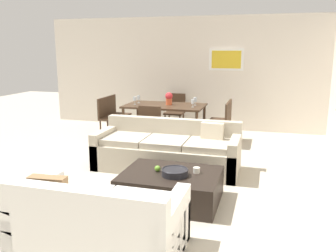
# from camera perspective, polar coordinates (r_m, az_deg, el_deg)

# --- Properties ---
(ground_plane) EXTENTS (18.00, 18.00, 0.00)m
(ground_plane) POSITION_cam_1_polar(r_m,az_deg,el_deg) (5.64, -2.43, -7.77)
(ground_plane) COLOR #BCB29E
(back_wall_unit) EXTENTS (8.40, 0.09, 2.70)m
(back_wall_unit) POSITION_cam_1_polar(r_m,az_deg,el_deg) (8.68, 6.85, 8.40)
(back_wall_unit) COLOR silver
(back_wall_unit) RESTS_ON ground
(sofa_beige) EXTENTS (2.33, 0.90, 0.78)m
(sofa_beige) POSITION_cam_1_polar(r_m,az_deg,el_deg) (5.81, -0.04, -4.12)
(sofa_beige) COLOR #B2A893
(sofa_beige) RESTS_ON ground
(loveseat_white) EXTENTS (1.60, 0.90, 0.78)m
(loveseat_white) POSITION_cam_1_polar(r_m,az_deg,el_deg) (3.60, -11.24, -15.11)
(loveseat_white) COLOR white
(loveseat_white) RESTS_ON ground
(coffee_table) EXTENTS (1.24, 0.95, 0.38)m
(coffee_table) POSITION_cam_1_polar(r_m,az_deg,el_deg) (4.64, 0.46, -9.77)
(coffee_table) COLOR black
(coffee_table) RESTS_ON ground
(decorative_bowl) EXTENTS (0.34, 0.34, 0.09)m
(decorative_bowl) POSITION_cam_1_polar(r_m,az_deg,el_deg) (4.47, 1.12, -7.42)
(decorative_bowl) COLOR black
(decorative_bowl) RESTS_ON coffee_table
(candle_jar) EXTENTS (0.09, 0.09, 0.07)m
(candle_jar) POSITION_cam_1_polar(r_m,az_deg,el_deg) (4.58, 4.62, -7.11)
(candle_jar) COLOR silver
(candle_jar) RESTS_ON coffee_table
(apple_on_coffee_table) EXTENTS (0.08, 0.08, 0.08)m
(apple_on_coffee_table) POSITION_cam_1_polar(r_m,az_deg,el_deg) (4.62, -1.70, -6.87)
(apple_on_coffee_table) COLOR #669E2D
(apple_on_coffee_table) RESTS_ON coffee_table
(dining_table) EXTENTS (1.70, 0.99, 0.75)m
(dining_table) POSITION_cam_1_polar(r_m,az_deg,el_deg) (7.67, -0.52, 2.91)
(dining_table) COLOR #422D1E
(dining_table) RESTS_ON ground
(dining_chair_left_near) EXTENTS (0.44, 0.44, 0.88)m
(dining_chair_left_near) POSITION_cam_1_polar(r_m,az_deg,el_deg) (7.94, -9.73, 1.77)
(dining_chair_left_near) COLOR #422D1E
(dining_chair_left_near) RESTS_ON ground
(dining_chair_right_far) EXTENTS (0.44, 0.44, 0.88)m
(dining_chair_right_far) POSITION_cam_1_polar(r_m,az_deg,el_deg) (7.66, 9.02, 1.41)
(dining_chair_right_far) COLOR #422D1E
(dining_chair_right_far) RESTS_ON ground
(dining_chair_right_near) EXTENTS (0.44, 0.44, 0.88)m
(dining_chair_right_near) POSITION_cam_1_polar(r_m,az_deg,el_deg) (7.23, 8.58, 0.77)
(dining_chair_right_near) COLOR #422D1E
(dining_chair_right_near) RESTS_ON ground
(dining_chair_foot) EXTENTS (0.44, 0.44, 0.88)m
(dining_chair_foot) POSITION_cam_1_polar(r_m,az_deg,el_deg) (6.86, -2.65, 0.27)
(dining_chair_foot) COLOR #422D1E
(dining_chair_foot) RESTS_ON ground
(dining_chair_left_far) EXTENTS (0.44, 0.44, 0.88)m
(dining_chair_left_far) POSITION_cam_1_polar(r_m,az_deg,el_deg) (8.34, -8.41, 2.32)
(dining_chair_left_far) COLOR #422D1E
(dining_chair_left_far) RESTS_ON ground
(dining_chair_head) EXTENTS (0.44, 0.44, 0.88)m
(dining_chair_head) POSITION_cam_1_polar(r_m,az_deg,el_deg) (8.55, 1.19, 2.70)
(dining_chair_head) COLOR #422D1E
(dining_chair_head) RESTS_ON ground
(wine_glass_head) EXTENTS (0.07, 0.07, 0.16)m
(wine_glass_head) POSITION_cam_1_polar(r_m,az_deg,el_deg) (8.05, 0.35, 4.65)
(wine_glass_head) COLOR silver
(wine_glass_head) RESTS_ON dining_table
(wine_glass_left_far) EXTENTS (0.06, 0.06, 0.17)m
(wine_glass_left_far) POSITION_cam_1_polar(r_m,az_deg,el_deg) (7.96, -4.74, 4.54)
(wine_glass_left_far) COLOR silver
(wine_glass_left_far) RESTS_ON dining_table
(wine_glass_right_far) EXTENTS (0.08, 0.08, 0.17)m
(wine_glass_right_far) POSITION_cam_1_polar(r_m,az_deg,el_deg) (7.60, 4.41, 4.22)
(wine_glass_right_far) COLOR silver
(wine_glass_right_far) RESTS_ON dining_table
(wine_glass_left_near) EXTENTS (0.08, 0.08, 0.17)m
(wine_glass_left_near) POSITION_cam_1_polar(r_m,az_deg,el_deg) (7.73, -5.38, 4.36)
(wine_glass_left_near) COLOR silver
(wine_glass_left_near) RESTS_ON dining_table
(wine_glass_right_near) EXTENTS (0.06, 0.06, 0.16)m
(wine_glass_right_near) POSITION_cam_1_polar(r_m,az_deg,el_deg) (7.37, 4.03, 3.91)
(wine_glass_right_near) COLOR silver
(wine_glass_right_near) RESTS_ON dining_table
(centerpiece_vase) EXTENTS (0.16, 0.16, 0.27)m
(centerpiece_vase) POSITION_cam_1_polar(r_m,az_deg,el_deg) (7.66, 0.16, 4.51)
(centerpiece_vase) COLOR #D85933
(centerpiece_vase) RESTS_ON dining_table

